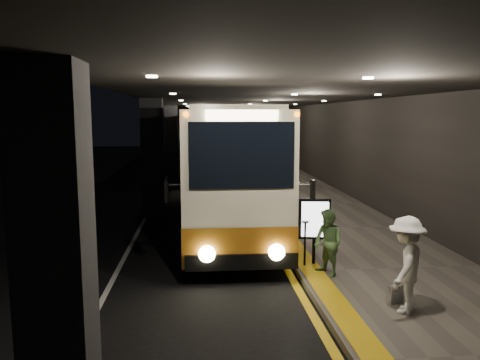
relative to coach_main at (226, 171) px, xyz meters
name	(u,v)px	position (x,y,z in m)	size (l,w,h in m)	color
ground	(193,243)	(-1.14, -2.50, -1.87)	(90.00, 90.00, 0.00)	black
lane_line_white	(149,210)	(-2.94, 2.50, -1.87)	(0.12, 50.00, 0.01)	silver
kerb_stripe_yellow	(252,209)	(1.21, 2.50, -1.87)	(0.18, 50.00, 0.01)	gold
sidewalk	(310,206)	(3.61, 2.50, -1.80)	(4.50, 50.00, 0.15)	#514C44
tactile_strip	(264,205)	(1.71, 2.50, -1.71)	(0.50, 50.00, 0.01)	gold
terminal_wall	(366,135)	(5.86, 2.50, 1.13)	(0.10, 50.00, 6.00)	black
support_columns	(153,158)	(-2.64, 1.50, 0.33)	(0.80, 24.80, 4.40)	black
canopy	(256,94)	(1.36, 2.50, 2.73)	(9.00, 50.00, 0.40)	black
coach_main	(226,171)	(0.00, 0.00, 0.00)	(2.65, 12.55, 3.90)	beige
coach_second	(213,147)	(-0.08, 13.45, -0.05)	(3.18, 12.21, 3.80)	beige
coach_third	(207,138)	(-0.20, 27.54, -0.22)	(2.67, 11.05, 3.45)	beige
passenger_boarding	(292,214)	(1.66, -3.43, -0.83)	(0.65, 0.43, 1.79)	#A54D62
passenger_waiting_green	(328,243)	(1.98, -5.99, -0.96)	(0.74, 0.46, 1.52)	#4D723F
passenger_waiting_white	(406,264)	(2.87, -8.07, -0.82)	(1.16, 0.54, 1.80)	silver
bag_polka	(395,294)	(2.86, -7.70, -1.54)	(0.29, 0.13, 0.36)	black
info_sign	(314,220)	(1.86, -5.18, -0.63)	(0.78, 0.21, 1.63)	black
stanchion_post	(305,244)	(1.61, -5.28, -1.18)	(0.05, 0.05, 1.09)	black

